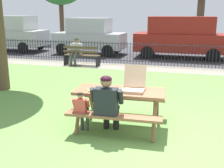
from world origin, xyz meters
TOP-DOWN VIEW (x-y plane):
  - ground at (0.00, 1.72)m, footprint 28.00×11.43m
  - cobblestone_walkway at (0.00, 6.73)m, footprint 28.00×1.40m
  - street_asphalt at (0.00, 10.88)m, footprint 28.00×6.90m
  - picnic_table_foreground at (-0.93, 0.54)m, footprint 1.87×1.57m
  - pizza_box_open at (-0.65, 0.61)m, footprint 0.46×0.55m
  - pizza_slice_on_table at (-1.45, 0.36)m, footprint 0.30×0.31m
  - adult_at_table at (-1.03, 0.03)m, footprint 0.62×0.60m
  - child_at_table at (-1.53, -0.02)m, footprint 0.34×0.33m
  - iron_fence_streetside at (-0.00, 7.43)m, footprint 21.93×0.03m
  - park_bench_left at (-4.19, 6.59)m, footprint 1.61×0.49m
  - person_on_park_bench at (-4.46, 6.61)m, footprint 0.62×0.61m
  - parked_car_far_left at (-10.28, 9.93)m, footprint 4.61×1.97m
  - parked_car_left at (-5.03, 9.93)m, footprint 3.94×1.91m
  - parked_car_center at (-0.08, 9.93)m, footprint 4.61×1.98m

SIDE VIEW (x-z plane):
  - ground at x=0.00m, z-range -0.02..0.00m
  - street_asphalt at x=0.00m, z-range -0.01..0.00m
  - cobblestone_walkway at x=0.00m, z-range -0.01..0.00m
  - park_bench_left at x=-4.19m, z-range -0.01..0.84m
  - iron_fence_streetside at x=0.00m, z-range 0.01..1.00m
  - child_at_table at x=-1.53m, z-range 0.09..0.94m
  - picnic_table_foreground at x=-0.93m, z-range 0.20..0.99m
  - adult_at_table at x=-1.03m, z-range 0.06..1.25m
  - person_on_park_bench at x=-4.46m, z-range 0.06..1.25m
  - pizza_slice_on_table at x=-1.45m, z-range 0.77..0.79m
  - pizza_box_open at x=-0.65m, z-range 0.64..1.12m
  - parked_car_left at x=-5.03m, z-range 0.02..2.00m
  - parked_car_far_left at x=-10.28m, z-range 0.06..2.14m
  - parked_car_center at x=-0.08m, z-range 0.06..2.14m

